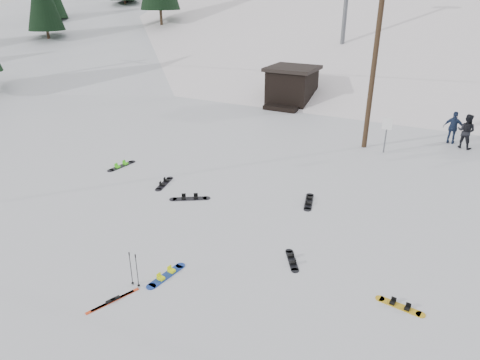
% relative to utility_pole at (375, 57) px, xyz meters
% --- Properties ---
extents(ground, '(200.00, 200.00, 0.00)m').
position_rel_utility_pole_xyz_m(ground, '(-2.00, -14.00, -4.68)').
color(ground, silver).
rests_on(ground, ground).
extents(ski_slope, '(60.00, 85.24, 65.97)m').
position_rel_utility_pole_xyz_m(ski_slope, '(-2.00, 41.00, -16.68)').
color(ski_slope, white).
rests_on(ski_slope, ground).
extents(ridge_left, '(47.54, 95.03, 58.38)m').
position_rel_utility_pole_xyz_m(ridge_left, '(-38.00, 34.00, -15.68)').
color(ridge_left, silver).
rests_on(ridge_left, ground).
extents(treeline_left, '(20.00, 64.00, 10.00)m').
position_rel_utility_pole_xyz_m(treeline_left, '(-36.00, 26.00, -4.68)').
color(treeline_left, black).
rests_on(treeline_left, ground).
extents(treeline_crest, '(50.00, 6.00, 10.00)m').
position_rel_utility_pole_xyz_m(treeline_crest, '(-2.00, 72.00, -4.68)').
color(treeline_crest, black).
rests_on(treeline_crest, ski_slope).
extents(utility_pole, '(2.00, 0.26, 9.00)m').
position_rel_utility_pole_xyz_m(utility_pole, '(0.00, 0.00, 0.00)').
color(utility_pole, '#3A2819').
rests_on(utility_pole, ground).
extents(trail_sign, '(0.50, 0.09, 1.85)m').
position_rel_utility_pole_xyz_m(trail_sign, '(1.10, -0.42, -3.41)').
color(trail_sign, '#595B60').
rests_on(trail_sign, ground).
extents(lift_hut, '(3.40, 4.10, 2.75)m').
position_rel_utility_pole_xyz_m(lift_hut, '(-7.00, 6.94, -3.32)').
color(lift_hut, black).
rests_on(lift_hut, ground).
extents(hero_snowboard, '(0.43, 1.50, 0.11)m').
position_rel_utility_pole_xyz_m(hero_snowboard, '(-2.46, -14.25, -4.65)').
color(hero_snowboard, '#18399F').
rests_on(hero_snowboard, ground).
extents(hero_skis, '(0.60, 1.48, 0.08)m').
position_rel_utility_pole_xyz_m(hero_skis, '(-3.06, -15.83, -4.66)').
color(hero_skis, red).
rests_on(hero_skis, ground).
extents(ski_poles, '(0.30, 0.08, 1.09)m').
position_rel_utility_pole_xyz_m(ski_poles, '(-2.95, -15.02, -4.12)').
color(ski_poles, black).
rests_on(ski_poles, ground).
extents(board_scatter_a, '(1.44, 1.03, 0.12)m').
position_rel_utility_pole_xyz_m(board_scatter_a, '(-4.72, -9.68, -4.65)').
color(board_scatter_a, black).
rests_on(board_scatter_a, ground).
extents(board_scatter_b, '(0.59, 1.52, 0.11)m').
position_rel_utility_pole_xyz_m(board_scatter_b, '(-6.53, -8.98, -4.65)').
color(board_scatter_b, black).
rests_on(board_scatter_b, ground).
extents(board_scatter_c, '(0.44, 1.68, 0.12)m').
position_rel_utility_pole_xyz_m(board_scatter_c, '(-9.60, -8.28, -4.65)').
color(board_scatter_c, black).
rests_on(board_scatter_c, ground).
extents(board_scatter_d, '(0.79, 1.14, 0.09)m').
position_rel_utility_pole_xyz_m(board_scatter_d, '(0.52, -11.79, -4.66)').
color(board_scatter_d, black).
rests_on(board_scatter_d, ground).
extents(board_scatter_e, '(1.31, 0.41, 0.09)m').
position_rel_utility_pole_xyz_m(board_scatter_e, '(3.83, -12.43, -4.66)').
color(board_scatter_e, yellow).
rests_on(board_scatter_e, ground).
extents(board_scatter_f, '(0.64, 1.57, 0.11)m').
position_rel_utility_pole_xyz_m(board_scatter_f, '(-0.38, -7.71, -4.65)').
color(board_scatter_f, black).
rests_on(board_scatter_f, ground).
extents(skier_dark, '(1.06, 0.94, 1.84)m').
position_rel_utility_pole_xyz_m(skier_dark, '(4.70, 2.33, -3.76)').
color(skier_dark, black).
rests_on(skier_dark, ground).
extents(skier_navy, '(1.08, 0.53, 1.77)m').
position_rel_utility_pole_xyz_m(skier_navy, '(4.07, 2.85, -3.79)').
color(skier_navy, '#1C2946').
rests_on(skier_navy, ground).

